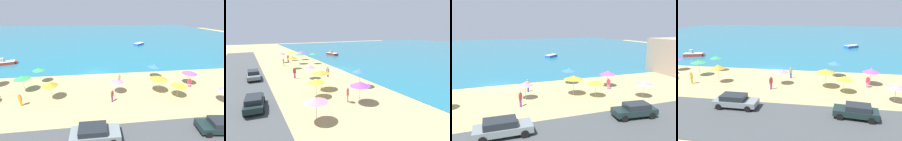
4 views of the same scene
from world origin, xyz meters
TOP-DOWN VIEW (x-y plane):
  - ground_plane at (0.00, 0.00)m, footprint 160.00×160.00m
  - sea at (0.00, 55.00)m, footprint 150.00×110.00m
  - beach_umbrella_1 at (9.05, -7.88)m, footprint 2.41×2.41m
  - beach_umbrella_3 at (15.13, -5.85)m, footprint 2.28×2.28m
  - beach_umbrella_4 at (3.11, -7.41)m, footprint 1.91×1.91m
  - beach_umbrella_5 at (-5.87, -8.05)m, footprint 2.01×2.01m
  - beach_umbrella_6 at (-10.43, -5.39)m, footprint 2.22×2.22m
  - beach_umbrella_7 at (11.31, -9.45)m, footprint 2.10×2.10m
  - beach_umbrella_9 at (10.43, -2.64)m, footprint 2.19×2.19m
  - beach_umbrella_10 at (-9.09, -2.40)m, footprint 1.90×1.90m
  - bather_0 at (2.15, -9.72)m, footprint 0.41×0.45m
  - bather_1 at (14.58, -7.07)m, footprint 0.51×0.36m
  - bather_2 at (3.93, -4.58)m, footprint 0.43×0.43m
  - bather_4 at (-9.31, -9.26)m, footprint 0.55×0.30m
  - parked_car_0 at (11.96, -16.18)m, footprint 4.28×2.19m
  - parked_car_1 at (-0.18, -15.71)m, footprint 4.57×1.98m
  - skiff_nearshore at (15.98, 25.09)m, footprint 4.11×3.83m
  - skiff_offshore at (-19.89, 7.88)m, footprint 4.54×2.77m

SIDE VIEW (x-z plane):
  - ground_plane at x=0.00m, z-range 0.00..0.00m
  - sea at x=0.00m, z-range 0.00..0.05m
  - skiff_nearshore at x=15.98m, z-range 0.05..0.75m
  - skiff_offshore at x=-19.89m, z-range -0.28..1.21m
  - parked_car_0 at x=11.96m, z-range 0.11..1.47m
  - parked_car_1 at x=-0.18m, z-range 0.10..1.52m
  - bather_1 at x=14.58m, z-range 0.09..1.70m
  - bather_4 at x=-9.31m, z-range 0.11..1.82m
  - bather_2 at x=3.93m, z-range 0.11..1.84m
  - bather_0 at x=2.15m, z-range 0.11..1.88m
  - beach_umbrella_7 at x=11.31m, z-range 0.80..2.97m
  - beach_umbrella_4 at x=3.11m, z-range 0.81..3.00m
  - beach_umbrella_3 at x=15.13m, z-range 0.86..3.21m
  - beach_umbrella_9 at x=10.43m, z-range 0.95..3.42m
  - beach_umbrella_6 at x=-10.43m, z-range 0.98..3.47m
  - beach_umbrella_5 at x=-5.87m, z-range 0.96..3.55m
  - beach_umbrella_1 at x=9.05m, z-range 1.00..3.55m
  - beach_umbrella_10 at x=-9.09m, z-range 1.02..3.60m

